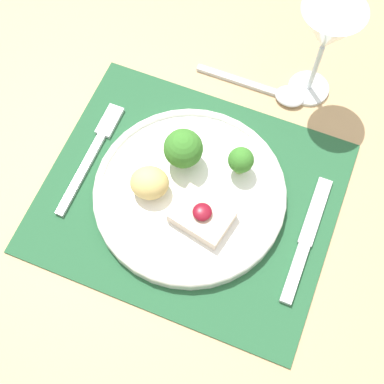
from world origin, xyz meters
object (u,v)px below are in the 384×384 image
object	(u,v)px
fork	(94,150)
spoon	(275,92)
wine_glass_near	(327,33)
knife	(304,247)
dinner_plate	(191,191)

from	to	relation	value
fork	spoon	size ratio (longest dim) A/B	1.09
spoon	wine_glass_near	size ratio (longest dim) A/B	1.01
knife	wine_glass_near	world-z (taller)	wine_glass_near
spoon	wine_glass_near	world-z (taller)	wine_glass_near
fork	spoon	bearing A→B (deg)	39.74
spoon	wine_glass_near	distance (m)	0.14
fork	wine_glass_near	distance (m)	0.37
fork	spoon	world-z (taller)	spoon
fork	spoon	xyz separation A→B (m)	(0.22, 0.20, -0.00)
dinner_plate	spoon	xyz separation A→B (m)	(0.06, 0.21, -0.01)
fork	wine_glass_near	world-z (taller)	wine_glass_near
dinner_plate	spoon	world-z (taller)	dinner_plate
fork	wine_glass_near	xyz separation A→B (m)	(0.26, 0.23, 0.13)
fork	dinner_plate	bearing A→B (deg)	-7.64
dinner_plate	wine_glass_near	distance (m)	0.28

